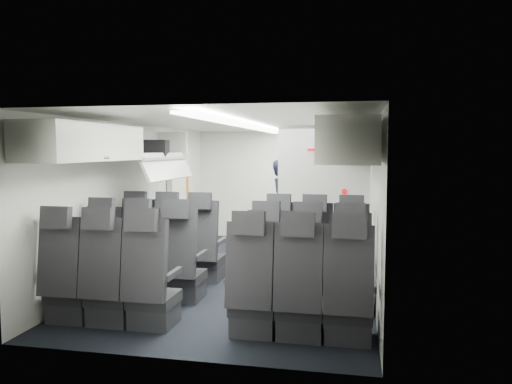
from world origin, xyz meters
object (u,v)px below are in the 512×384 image
at_px(galley_unit, 328,193).
at_px(carry_on_bag, 153,149).
at_px(boarding_door, 179,196).
at_px(flight_attendant, 282,206).
at_px(seat_row_front, 242,254).
at_px(seat_row_mid, 225,270).
at_px(seat_row_rear, 201,292).

distance_m(galley_unit, carry_on_bag, 3.78).
height_order(boarding_door, flight_attendant, boarding_door).
relative_size(seat_row_front, seat_row_mid, 1.00).
bearing_deg(galley_unit, seat_row_mid, -102.88).
relative_size(seat_row_front, carry_on_bag, 7.84).
distance_m(seat_row_mid, boarding_door, 3.45).
height_order(seat_row_front, flight_attendant, flight_attendant).
bearing_deg(flight_attendant, seat_row_rear, 152.41).
height_order(seat_row_front, carry_on_bag, carry_on_bag).
xyz_separation_m(seat_row_front, seat_row_rear, (0.00, -1.80, 0.00)).
bearing_deg(seat_row_mid, seat_row_front, 90.00).
distance_m(seat_row_rear, flight_attendant, 3.92).
bearing_deg(flight_attendant, carry_on_bag, 111.13).
bearing_deg(boarding_door, seat_row_rear, -67.13).
bearing_deg(galley_unit, boarding_door, -155.72).
height_order(seat_row_mid, boarding_door, boarding_door).
bearing_deg(boarding_door, seat_row_front, -51.84).
height_order(flight_attendant, carry_on_bag, carry_on_bag).
height_order(seat_row_mid, seat_row_rear, same).
bearing_deg(seat_row_rear, seat_row_front, 90.00).
bearing_deg(seat_row_mid, galley_unit, 77.12).
bearing_deg(galley_unit, carry_on_bag, -129.95).
distance_m(seat_row_front, seat_row_rear, 1.80).
height_order(seat_row_rear, flight_attendant, flight_attendant).
relative_size(seat_row_mid, galley_unit, 1.75).
relative_size(flight_attendant, carry_on_bag, 3.81).
bearing_deg(seat_row_front, galley_unit, 73.72).
relative_size(seat_row_rear, galley_unit, 1.75).
distance_m(boarding_door, carry_on_bag, 1.87).
distance_m(seat_row_front, boarding_door, 2.71).
distance_m(flight_attendant, carry_on_bag, 2.54).
bearing_deg(seat_row_rear, flight_attendant, 86.66).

